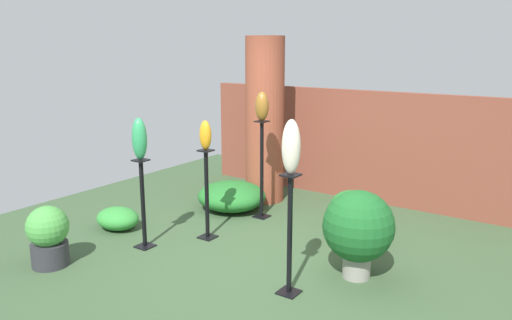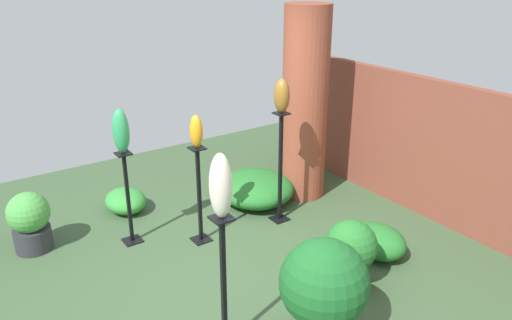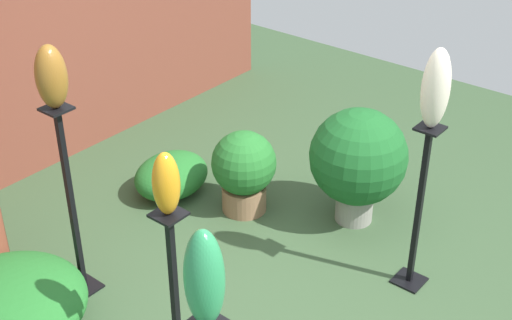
{
  "view_description": "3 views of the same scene",
  "coord_description": "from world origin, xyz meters",
  "px_view_note": "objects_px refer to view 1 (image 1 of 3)",
  "views": [
    {
      "loc": [
        2.9,
        -4.43,
        2.37
      ],
      "look_at": [
        -0.27,
        0.12,
        1.09
      ],
      "focal_mm": 35.0,
      "sensor_mm": 36.0,
      "label": 1
    },
    {
      "loc": [
        3.45,
        -2.25,
        2.99
      ],
      "look_at": [
        -0.21,
        0.31,
        1.19
      ],
      "focal_mm": 35.0,
      "sensor_mm": 36.0,
      "label": 2
    },
    {
      "loc": [
        -3.04,
        -2.18,
        3.21
      ],
      "look_at": [
        0.02,
        0.31,
        0.91
      ],
      "focal_mm": 50.0,
      "sensor_mm": 36.0,
      "label": 3
    }
  ],
  "objects_px": {
    "pedestal_jade": "(143,208)",
    "pedestal_amber": "(207,198)",
    "art_vase_jade": "(139,139)",
    "brick_pillar": "(265,120)",
    "art_vase_bronze": "(262,106)",
    "pedestal_bronze": "(262,174)",
    "art_vase_ivory": "(291,147)",
    "potted_plant_near_pillar": "(48,235)",
    "art_vase_amber": "(205,135)",
    "potted_plant_front_left": "(349,215)",
    "pedestal_ivory": "(290,240)",
    "potted_plant_mid_left": "(358,228)"
  },
  "relations": [
    {
      "from": "art_vase_bronze",
      "to": "art_vase_jade",
      "type": "xyz_separation_m",
      "value": [
        -0.55,
        -1.69,
        -0.25
      ]
    },
    {
      "from": "pedestal_amber",
      "to": "art_vase_bronze",
      "type": "xyz_separation_m",
      "value": [
        0.12,
        1.03,
        1.05
      ]
    },
    {
      "from": "pedestal_amber",
      "to": "potted_plant_near_pillar",
      "type": "relative_size",
      "value": 1.67
    },
    {
      "from": "pedestal_ivory",
      "to": "pedestal_bronze",
      "type": "xyz_separation_m",
      "value": [
        -1.47,
        1.69,
        0.08
      ]
    },
    {
      "from": "potted_plant_mid_left",
      "to": "pedestal_ivory",
      "type": "bearing_deg",
      "value": -119.27
    },
    {
      "from": "brick_pillar",
      "to": "art_vase_bronze",
      "type": "xyz_separation_m",
      "value": [
        0.43,
        -0.71,
        0.31
      ]
    },
    {
      "from": "pedestal_amber",
      "to": "art_vase_jade",
      "type": "relative_size",
      "value": 2.32
    },
    {
      "from": "pedestal_ivory",
      "to": "art_vase_ivory",
      "type": "relative_size",
      "value": 2.34
    },
    {
      "from": "pedestal_jade",
      "to": "art_vase_amber",
      "type": "height_order",
      "value": "art_vase_amber"
    },
    {
      "from": "pedestal_ivory",
      "to": "art_vase_bronze",
      "type": "distance_m",
      "value": 2.46
    },
    {
      "from": "pedestal_jade",
      "to": "pedestal_amber",
      "type": "xyz_separation_m",
      "value": [
        0.43,
        0.66,
        0.03
      ]
    },
    {
      "from": "pedestal_amber",
      "to": "potted_plant_mid_left",
      "type": "height_order",
      "value": "pedestal_amber"
    },
    {
      "from": "potted_plant_near_pillar",
      "to": "art_vase_amber",
      "type": "bearing_deg",
      "value": 60.88
    },
    {
      "from": "art_vase_bronze",
      "to": "art_vase_jade",
      "type": "height_order",
      "value": "art_vase_bronze"
    },
    {
      "from": "art_vase_jade",
      "to": "art_vase_amber",
      "type": "xyz_separation_m",
      "value": [
        0.43,
        0.66,
        -0.01
      ]
    },
    {
      "from": "brick_pillar",
      "to": "pedestal_bronze",
      "type": "height_order",
      "value": "brick_pillar"
    },
    {
      "from": "art_vase_jade",
      "to": "brick_pillar",
      "type": "bearing_deg",
      "value": 87.15
    },
    {
      "from": "pedestal_amber",
      "to": "art_vase_jade",
      "type": "xyz_separation_m",
      "value": [
        -0.43,
        -0.66,
        0.81
      ]
    },
    {
      "from": "pedestal_jade",
      "to": "art_vase_ivory",
      "type": "bearing_deg",
      "value": 0.04
    },
    {
      "from": "pedestal_ivory",
      "to": "art_vase_amber",
      "type": "xyz_separation_m",
      "value": [
        -1.59,
        0.66,
        0.76
      ]
    },
    {
      "from": "pedestal_bronze",
      "to": "art_vase_jade",
      "type": "height_order",
      "value": "art_vase_jade"
    },
    {
      "from": "potted_plant_near_pillar",
      "to": "art_vase_bronze",
      "type": "bearing_deg",
      "value": 68.93
    },
    {
      "from": "pedestal_amber",
      "to": "potted_plant_mid_left",
      "type": "xyz_separation_m",
      "value": [
        1.99,
        0.05,
        0.02
      ]
    },
    {
      "from": "art_vase_ivory",
      "to": "pedestal_ivory",
      "type": "bearing_deg",
      "value": 0.0
    },
    {
      "from": "potted_plant_mid_left",
      "to": "art_vase_bronze",
      "type": "bearing_deg",
      "value": 152.22
    },
    {
      "from": "potted_plant_mid_left",
      "to": "pedestal_jade",
      "type": "bearing_deg",
      "value": -163.65
    },
    {
      "from": "pedestal_jade",
      "to": "pedestal_amber",
      "type": "distance_m",
      "value": 0.78
    },
    {
      "from": "art_vase_ivory",
      "to": "pedestal_jade",
      "type": "bearing_deg",
      "value": -179.96
    },
    {
      "from": "art_vase_jade",
      "to": "potted_plant_near_pillar",
      "type": "distance_m",
      "value": 1.44
    },
    {
      "from": "pedestal_ivory",
      "to": "pedestal_jade",
      "type": "height_order",
      "value": "pedestal_ivory"
    },
    {
      "from": "pedestal_amber",
      "to": "art_vase_ivory",
      "type": "bearing_deg",
      "value": -22.41
    },
    {
      "from": "pedestal_bronze",
      "to": "pedestal_amber",
      "type": "bearing_deg",
      "value": -96.71
    },
    {
      "from": "pedestal_bronze",
      "to": "potted_plant_front_left",
      "type": "bearing_deg",
      "value": -9.12
    },
    {
      "from": "art_vase_ivory",
      "to": "potted_plant_near_pillar",
      "type": "relative_size",
      "value": 0.76
    },
    {
      "from": "brick_pillar",
      "to": "art_vase_ivory",
      "type": "relative_size",
      "value": 4.88
    },
    {
      "from": "art_vase_bronze",
      "to": "potted_plant_near_pillar",
      "type": "xyz_separation_m",
      "value": [
        -1.02,
        -2.64,
        -1.21
      ]
    },
    {
      "from": "pedestal_ivory",
      "to": "pedestal_amber",
      "type": "bearing_deg",
      "value": 157.59
    },
    {
      "from": "pedestal_ivory",
      "to": "potted_plant_front_left",
      "type": "relative_size",
      "value": 1.77
    },
    {
      "from": "art_vase_bronze",
      "to": "potted_plant_front_left",
      "type": "bearing_deg",
      "value": -9.12
    },
    {
      "from": "pedestal_jade",
      "to": "art_vase_bronze",
      "type": "bearing_deg",
      "value": 71.96
    },
    {
      "from": "pedestal_amber",
      "to": "art_vase_bronze",
      "type": "height_order",
      "value": "art_vase_bronze"
    },
    {
      "from": "pedestal_ivory",
      "to": "art_vase_amber",
      "type": "height_order",
      "value": "art_vase_amber"
    },
    {
      "from": "art_vase_ivory",
      "to": "potted_plant_front_left",
      "type": "height_order",
      "value": "art_vase_ivory"
    },
    {
      "from": "pedestal_amber",
      "to": "potted_plant_mid_left",
      "type": "distance_m",
      "value": 1.99
    },
    {
      "from": "brick_pillar",
      "to": "pedestal_ivory",
      "type": "distance_m",
      "value": 3.14
    },
    {
      "from": "art_vase_ivory",
      "to": "potted_plant_front_left",
      "type": "distance_m",
      "value": 1.82
    },
    {
      "from": "brick_pillar",
      "to": "pedestal_bronze",
      "type": "distance_m",
      "value": 1.04
    },
    {
      "from": "art_vase_jade",
      "to": "pedestal_ivory",
      "type": "bearing_deg",
      "value": 0.04
    },
    {
      "from": "art_vase_amber",
      "to": "potted_plant_front_left",
      "type": "distance_m",
      "value": 1.98
    },
    {
      "from": "pedestal_amber",
      "to": "art_vase_amber",
      "type": "bearing_deg",
      "value": 0.0
    }
  ]
}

